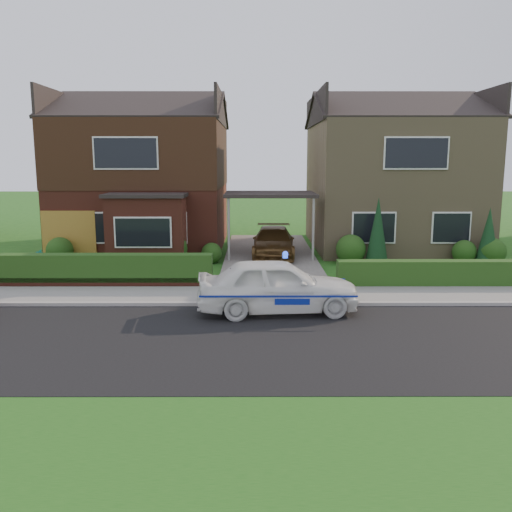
{
  "coord_description": "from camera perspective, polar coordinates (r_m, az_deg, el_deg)",
  "views": [
    {
      "loc": [
        -0.66,
        -11.98,
        4.15
      ],
      "look_at": [
        -0.62,
        3.5,
        1.38
      ],
      "focal_mm": 38.0,
      "sensor_mm": 36.0,
      "label": 1
    }
  ],
  "objects": [
    {
      "name": "potted_plant_a",
      "position": [
        22.56,
        -21.85,
        -0.32
      ],
      "size": [
        0.42,
        0.35,
        0.69
      ],
      "primitive_type": "imported",
      "rotation": [
        0.0,
        0.0,
        -0.35
      ],
      "color": "gray",
      "rests_on": "ground"
    },
    {
      "name": "shrub_right_far",
      "position": [
        23.48,
        23.61,
        0.43
      ],
      "size": [
        1.08,
        1.08,
        1.08
      ],
      "primitive_type": "sphere",
      "color": "#1B3E13",
      "rests_on": "ground"
    },
    {
      "name": "carport_link",
      "position": [
        22.99,
        1.5,
        6.4
      ],
      "size": [
        3.8,
        3.0,
        2.77
      ],
      "color": "black",
      "rests_on": "ground"
    },
    {
      "name": "shrub_left_mid",
      "position": [
        21.82,
        -8.96,
        0.8
      ],
      "size": [
        1.32,
        1.32,
        1.32
      ],
      "primitive_type": "sphere",
      "color": "#1B3E13",
      "rests_on": "ground"
    },
    {
      "name": "potted_plant_b",
      "position": [
        19.68,
        -16.48,
        -1.33
      ],
      "size": [
        0.5,
        0.45,
        0.76
      ],
      "primitive_type": "imported",
      "rotation": [
        0.0,
        0.0,
        0.29
      ],
      "color": "gray",
      "rests_on": "ground"
    },
    {
      "name": "house_left",
      "position": [
        26.39,
        -11.5,
        9.19
      ],
      "size": [
        7.5,
        9.53,
        7.25
      ],
      "color": "brown",
      "rests_on": "ground"
    },
    {
      "name": "ground",
      "position": [
        12.7,
        2.87,
        -8.96
      ],
      "size": [
        120.0,
        120.0,
        0.0
      ],
      "primitive_type": "plane",
      "color": "#1C5215",
      "rests_on": "ground"
    },
    {
      "name": "sidewalk",
      "position": [
        16.61,
        2.13,
        -4.17
      ],
      "size": [
        60.0,
        2.0,
        0.1
      ],
      "primitive_type": "cube",
      "color": "slate",
      "rests_on": "ground"
    },
    {
      "name": "grass_verge",
      "position": [
        8.15,
        4.81,
        -20.52
      ],
      "size": [
        60.0,
        4.0,
        0.01
      ],
      "primitive_type": "cube",
      "color": "#1C5215",
      "rests_on": "ground"
    },
    {
      "name": "potted_plant_c",
      "position": [
        18.46,
        -5.87,
        -1.57
      ],
      "size": [
        0.62,
        0.62,
        0.85
      ],
      "primitive_type": "imported",
      "rotation": [
        0.0,
        0.0,
        1.17
      ],
      "color": "gray",
      "rests_on": "ground"
    },
    {
      "name": "shrub_right_near",
      "position": [
        22.02,
        9.95,
        0.69
      ],
      "size": [
        1.2,
        1.2,
        1.2
      ],
      "primitive_type": "sphere",
      "color": "#1B3E13",
      "rests_on": "ground"
    },
    {
      "name": "hedge_left",
      "position": [
        18.64,
        -16.18,
        -3.14
      ],
      "size": [
        7.5,
        0.55,
        0.9
      ],
      "primitive_type": "cube",
      "color": "#1B3E13",
      "rests_on": "ground"
    },
    {
      "name": "driveway_car",
      "position": [
        22.72,
        1.85,
        1.47
      ],
      "size": [
        1.87,
        4.28,
        1.22
      ],
      "primitive_type": "imported",
      "rotation": [
        0.0,
        0.0,
        -0.04
      ],
      "color": "brown",
      "rests_on": "driveway"
    },
    {
      "name": "house_right",
      "position": [
        26.77,
        13.98,
        8.79
      ],
      "size": [
        7.5,
        8.06,
        7.25
      ],
      "color": "#917C59",
      "rests_on": "ground"
    },
    {
      "name": "road",
      "position": [
        12.7,
        2.87,
        -8.96
      ],
      "size": [
        60.0,
        6.0,
        0.02
      ],
      "primitive_type": "cube",
      "color": "black",
      "rests_on": "ground"
    },
    {
      "name": "shrub_right_mid",
      "position": [
        23.38,
        21.07,
        0.41
      ],
      "size": [
        0.96,
        0.96,
        0.96
      ],
      "primitive_type": "sphere",
      "color": "#1B3E13",
      "rests_on": "ground"
    },
    {
      "name": "hedge_right",
      "position": [
        18.96,
        19.81,
        -3.13
      ],
      "size": [
        7.5,
        0.55,
        0.8
      ],
      "primitive_type": "cube",
      "color": "#1B3E13",
      "rests_on": "ground"
    },
    {
      "name": "garage_door",
      "position": [
        23.42,
        -19.06,
        1.96
      ],
      "size": [
        2.2,
        0.1,
        2.1
      ],
      "primitive_type": "cube",
      "color": "olive",
      "rests_on": "ground"
    },
    {
      "name": "driveway",
      "position": [
        23.35,
        1.47,
        0.04
      ],
      "size": [
        3.8,
        12.0,
        0.12
      ],
      "primitive_type": "cube",
      "color": "#666059",
      "rests_on": "ground"
    },
    {
      "name": "conifer_b",
      "position": [
        23.32,
        23.26,
        1.79
      ],
      "size": [
        0.9,
        0.9,
        2.2
      ],
      "primitive_type": "cone",
      "color": "black",
      "rests_on": "ground"
    },
    {
      "name": "shrub_left_near",
      "position": [
        21.97,
        -4.69,
        0.32
      ],
      "size": [
        0.84,
        0.84,
        0.84
      ],
      "primitive_type": "sphere",
      "color": "#1B3E13",
      "rests_on": "ground"
    },
    {
      "name": "kerb",
      "position": [
        15.59,
        2.28,
        -5.09
      ],
      "size": [
        60.0,
        0.16,
        0.12
      ],
      "primitive_type": "cube",
      "color": "#9E9993",
      "rests_on": "ground"
    },
    {
      "name": "conifer_a",
      "position": [
        21.92,
        12.67,
        2.41
      ],
      "size": [
        0.9,
        0.9,
        2.6
      ],
      "primitive_type": "cone",
      "color": "black",
      "rests_on": "ground"
    },
    {
      "name": "police_car",
      "position": [
        14.79,
        2.28,
        -3.18
      ],
      "size": [
        4.03,
        4.52,
        1.66
      ],
      "rotation": [
        0.0,
        0.0,
        1.66
      ],
      "color": "white",
      "rests_on": "ground"
    },
    {
      "name": "dwarf_wall",
      "position": [
        18.46,
        -16.33,
        -2.7
      ],
      "size": [
        7.7,
        0.25,
        0.36
      ],
      "primitive_type": "cube",
      "color": "brown",
      "rests_on": "ground"
    },
    {
      "name": "shrub_left_far",
      "position": [
        23.15,
        -19.95,
        0.54
      ],
      "size": [
        1.08,
        1.08,
        1.08
      ],
      "primitive_type": "sphere",
      "color": "#1B3E13",
      "rests_on": "ground"
    }
  ]
}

